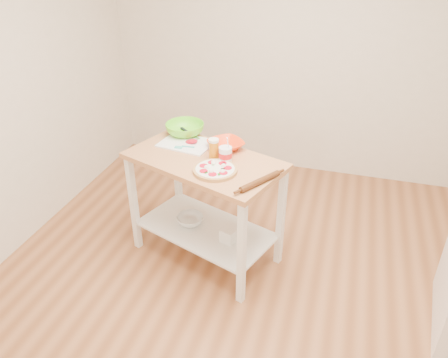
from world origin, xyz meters
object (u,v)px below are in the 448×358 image
at_px(beer_pint, 214,149).
at_px(spatula, 184,147).
at_px(green_bowl, 185,129).
at_px(rolling_pin, 260,181).
at_px(pizza, 215,170).
at_px(yogurt_tub, 225,155).
at_px(prep_island, 205,188).
at_px(orange_bowl, 226,145).
at_px(shelf_glass_bowl, 190,220).
at_px(cutting_board, 187,143).
at_px(shelf_bin, 229,235).
at_px(knife, 188,132).

bearing_deg(beer_pint, spatula, 164.09).
bearing_deg(green_bowl, rolling_pin, -38.13).
bearing_deg(pizza, yogurt_tub, 80.51).
relative_size(prep_island, orange_bowl, 4.92).
relative_size(orange_bowl, green_bowl, 0.84).
bearing_deg(beer_pint, shelf_glass_bowl, -179.05).
distance_m(cutting_board, shelf_bin, 0.80).
xyz_separation_m(prep_island, spatula, (-0.20, 0.11, 0.27)).
bearing_deg(prep_island, beer_pint, 24.32).
bearing_deg(cutting_board, prep_island, -34.05).
bearing_deg(knife, orange_bowl, 14.22).
bearing_deg(knife, pizza, -13.64).
xyz_separation_m(pizza, beer_pint, (-0.07, 0.20, 0.06)).
height_order(spatula, beer_pint, beer_pint).
height_order(knife, yogurt_tub, yogurt_tub).
relative_size(pizza, cutting_board, 0.71).
distance_m(prep_island, green_bowl, 0.55).
xyz_separation_m(spatula, rolling_pin, (0.68, -0.35, 0.00)).
distance_m(orange_bowl, green_bowl, 0.42).
distance_m(cutting_board, yogurt_tub, 0.43).
bearing_deg(yogurt_tub, knife, 139.01).
distance_m(cutting_board, shelf_glass_bowl, 0.64).
bearing_deg(cutting_board, shelf_glass_bowl, -59.55).
bearing_deg(beer_pint, orange_bowl, 76.44).
height_order(knife, shelf_bin, knife).
distance_m(knife, shelf_glass_bowl, 0.73).
relative_size(spatula, green_bowl, 0.48).
xyz_separation_m(green_bowl, rolling_pin, (0.76, -0.60, -0.03)).
relative_size(knife, beer_pint, 1.51).
bearing_deg(spatula, cutting_board, 92.68).
bearing_deg(green_bowl, pizza, -50.78).
xyz_separation_m(cutting_board, yogurt_tub, (0.38, -0.20, 0.05)).
distance_m(spatula, orange_bowl, 0.32).
height_order(spatula, shelf_glass_bowl, spatula).
bearing_deg(spatula, prep_island, -32.17).
relative_size(beer_pint, shelf_bin, 1.38).
height_order(pizza, orange_bowl, orange_bowl).
bearing_deg(pizza, spatula, 141.45).
relative_size(spatula, beer_pint, 0.98).
distance_m(orange_bowl, shelf_glass_bowl, 0.71).
xyz_separation_m(prep_island, knife, (-0.27, 0.38, 0.27)).
relative_size(cutting_board, knife, 1.91).
distance_m(beer_pint, rolling_pin, 0.49).
relative_size(prep_island, shelf_glass_bowl, 5.85).
height_order(prep_island, rolling_pin, rolling_pin).
distance_m(pizza, green_bowl, 0.68).
height_order(spatula, shelf_bin, spatula).
xyz_separation_m(rolling_pin, shelf_bin, (-0.25, 0.14, -0.60)).
distance_m(prep_island, pizza, 0.35).
bearing_deg(cutting_board, shelf_bin, -25.89).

